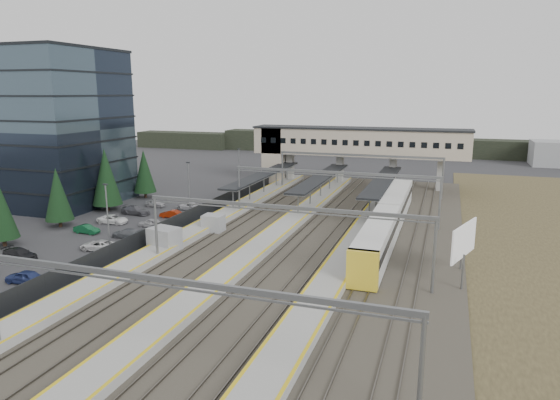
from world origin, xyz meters
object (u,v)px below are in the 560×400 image
(footbridge, at_px, (344,145))
(relay_cabin_far, at_px, (213,224))
(office_building, at_px, (37,127))
(billboard, at_px, (464,242))
(relay_cabin_near, at_px, (165,240))
(train, at_px, (388,219))

(footbridge, bearing_deg, relay_cabin_far, -103.39)
(office_building, relative_size, billboard, 3.92)
(office_building, bearing_deg, relay_cabin_near, -26.96)
(billboard, bearing_deg, office_building, 166.53)
(relay_cabin_far, xyz_separation_m, billboard, (29.85, -7.50, 2.64))
(relay_cabin_far, relative_size, train, 0.07)
(train, relative_size, billboard, 6.45)
(relay_cabin_far, xyz_separation_m, footbridge, (9.03, 37.95, 6.76))
(relay_cabin_near, xyz_separation_m, relay_cabin_far, (1.79, 8.77, -0.20))
(office_building, distance_m, relay_cabin_far, 37.24)
(relay_cabin_near, relative_size, relay_cabin_far, 1.41)
(relay_cabin_far, relative_size, billboard, 0.42)
(office_building, distance_m, train, 56.94)
(relay_cabin_far, height_order, billboard, billboard)
(office_building, relative_size, relay_cabin_far, 9.26)
(relay_cabin_far, height_order, footbridge, footbridge)
(relay_cabin_near, xyz_separation_m, footbridge, (10.82, 46.72, 6.56))
(train, xyz_separation_m, billboard, (8.52, -13.50, 1.75))
(relay_cabin_near, bearing_deg, train, 32.56)
(office_building, height_order, billboard, office_building)
(footbridge, relative_size, billboard, 6.52)
(footbridge, height_order, train, footbridge)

